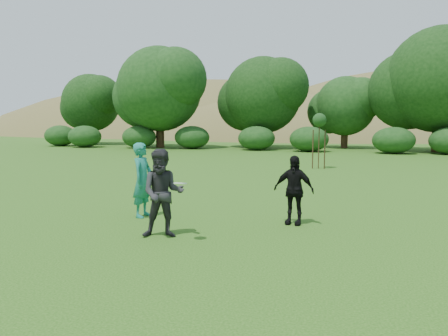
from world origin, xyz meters
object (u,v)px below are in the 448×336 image
Objects in this scene: player_teal at (143,180)px; player_black at (294,190)px; sapling at (319,122)px; player_grey at (163,193)px.

player_teal is 3.88m from player_black.
sapling reaches higher than player_black.
player_black is 0.59× the size of sapling.
player_black is at bearing 18.62° from player_grey.
player_teal reaches higher than player_grey.
player_grey is at bearing -139.79° from player_teal.
player_grey is 3.20m from player_black.
player_teal is 2.13m from player_grey.
player_grey is at bearing -133.87° from player_black.
sapling reaches higher than player_grey.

